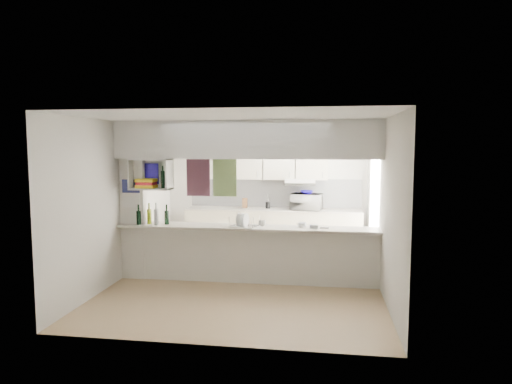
% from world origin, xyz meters
% --- Properties ---
extents(floor, '(4.80, 4.80, 0.00)m').
position_xyz_m(floor, '(0.00, 0.00, 0.00)').
color(floor, tan).
rests_on(floor, ground).
extents(ceiling, '(4.80, 4.80, 0.00)m').
position_xyz_m(ceiling, '(0.00, 0.00, 2.60)').
color(ceiling, white).
rests_on(ceiling, wall_back).
extents(wall_back, '(4.20, 0.00, 4.20)m').
position_xyz_m(wall_back, '(0.00, 2.40, 1.30)').
color(wall_back, silver).
rests_on(wall_back, floor).
extents(wall_left, '(0.00, 4.80, 4.80)m').
position_xyz_m(wall_left, '(-2.10, 0.00, 1.30)').
color(wall_left, silver).
rests_on(wall_left, floor).
extents(wall_right, '(0.00, 4.80, 4.80)m').
position_xyz_m(wall_right, '(2.10, 0.00, 1.30)').
color(wall_right, silver).
rests_on(wall_right, floor).
extents(servery_partition, '(4.20, 0.50, 2.60)m').
position_xyz_m(servery_partition, '(-0.17, 0.00, 1.66)').
color(servery_partition, silver).
rests_on(servery_partition, floor).
extents(cubby_shelf, '(0.65, 0.35, 0.50)m').
position_xyz_m(cubby_shelf, '(-1.57, -0.06, 1.71)').
color(cubby_shelf, white).
rests_on(cubby_shelf, bulkhead).
extents(kitchen_run, '(3.60, 0.63, 2.24)m').
position_xyz_m(kitchen_run, '(0.16, 2.14, 0.83)').
color(kitchen_run, beige).
rests_on(kitchen_run, floor).
extents(microwave, '(0.67, 0.53, 0.33)m').
position_xyz_m(microwave, '(0.89, 2.05, 1.08)').
color(microwave, white).
rests_on(microwave, bench_top).
extents(bowl, '(0.27, 0.27, 0.07)m').
position_xyz_m(bowl, '(0.89, 2.02, 1.28)').
color(bowl, '#180D94').
rests_on(bowl, microwave).
extents(dish_rack, '(0.50, 0.43, 0.23)m').
position_xyz_m(dish_rack, '(-0.03, -0.04, 1.01)').
color(dish_rack, silver).
rests_on(dish_rack, breakfast_bar).
extents(cup, '(0.12, 0.12, 0.09)m').
position_xyz_m(cup, '(0.26, -0.05, 0.98)').
color(cup, white).
rests_on(cup, dish_rack).
extents(wine_bottles, '(0.52, 0.15, 0.36)m').
position_xyz_m(wine_bottles, '(-1.55, -0.06, 1.05)').
color(wine_bottles, black).
rests_on(wine_bottles, breakfast_bar).
extents(plastic_tubs, '(0.49, 0.21, 0.07)m').
position_xyz_m(plastic_tubs, '(0.97, 0.04, 0.95)').
color(plastic_tubs, silver).
rests_on(plastic_tubs, breakfast_bar).
extents(utensil_jar, '(0.10, 0.10, 0.14)m').
position_xyz_m(utensil_jar, '(0.09, 2.15, 0.99)').
color(utensil_jar, black).
rests_on(utensil_jar, bench_top).
extents(knife_block, '(0.10, 0.08, 0.20)m').
position_xyz_m(knife_block, '(-0.40, 2.18, 1.02)').
color(knife_block, brown).
rests_on(knife_block, bench_top).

